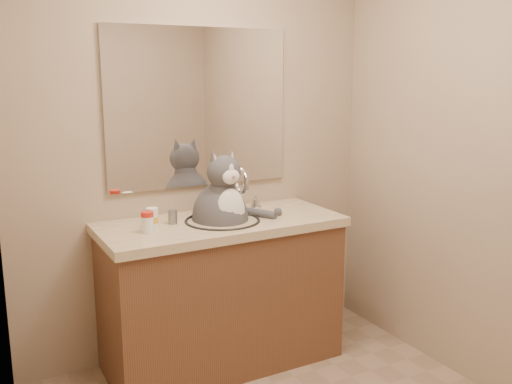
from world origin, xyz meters
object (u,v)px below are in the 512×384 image
Objects in this scene: grey_canister at (173,217)px; pill_bottle_redcap at (147,222)px; cat at (222,213)px; pill_bottle_orange at (152,218)px.

pill_bottle_redcap is at bearing -149.12° from grey_canister.
cat is 5.60× the size of pill_bottle_redcap.
pill_bottle_redcap reaches higher than grey_canister.
cat is at bearing -4.08° from pill_bottle_orange.
pill_bottle_redcap is (-0.44, -0.06, 0.02)m from cat.
pill_bottle_redcap is 1.40× the size of grey_canister.
grey_canister is at bearing 9.99° from pill_bottle_orange.
pill_bottle_orange is 1.35× the size of grey_canister.
pill_bottle_redcap reaches higher than pill_bottle_orange.
grey_canister is (0.12, 0.02, -0.01)m from pill_bottle_orange.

